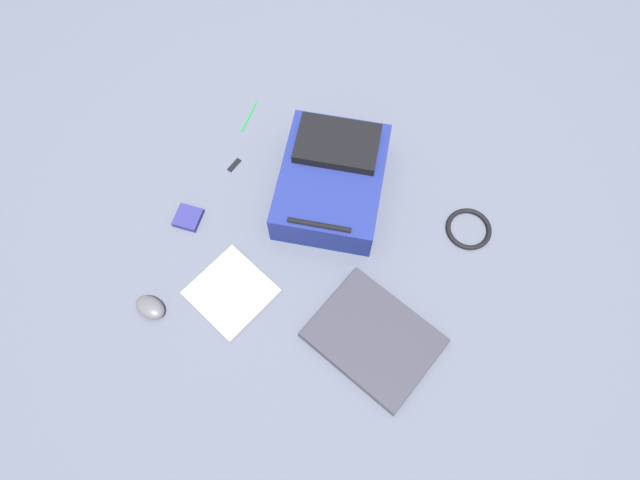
{
  "coord_description": "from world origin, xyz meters",
  "views": [
    {
      "loc": [
        -0.26,
        0.65,
        1.57
      ],
      "look_at": [
        -0.0,
        0.03,
        0.02
      ],
      "focal_mm": 29.6,
      "sensor_mm": 36.0,
      "label": 1
    }
  ],
  "objects_px": {
    "laptop": "(374,338)",
    "computer_mouse": "(150,307)",
    "earbud_pouch": "(188,218)",
    "book_comic": "(231,292)",
    "pen_black": "(249,116)",
    "usb_stick": "(234,165)",
    "backpack": "(332,179)",
    "cable_coil": "(469,229)"
  },
  "relations": [
    {
      "from": "laptop",
      "to": "computer_mouse",
      "type": "height_order",
      "value": "computer_mouse"
    },
    {
      "from": "earbud_pouch",
      "to": "book_comic",
      "type": "bearing_deg",
      "value": 144.12
    },
    {
      "from": "book_comic",
      "to": "pen_black",
      "type": "xyz_separation_m",
      "value": [
        0.23,
        -0.63,
        -0.0
      ]
    },
    {
      "from": "computer_mouse",
      "to": "usb_stick",
      "type": "bearing_deg",
      "value": -170.94
    },
    {
      "from": "backpack",
      "to": "usb_stick",
      "type": "xyz_separation_m",
      "value": [
        0.35,
        0.04,
        -0.07
      ]
    },
    {
      "from": "laptop",
      "to": "computer_mouse",
      "type": "distance_m",
      "value": 0.69
    },
    {
      "from": "computer_mouse",
      "to": "usb_stick",
      "type": "xyz_separation_m",
      "value": [
        -0.01,
        -0.56,
        -0.01
      ]
    },
    {
      "from": "backpack",
      "to": "usb_stick",
      "type": "bearing_deg",
      "value": 6.35
    },
    {
      "from": "cable_coil",
      "to": "earbud_pouch",
      "type": "xyz_separation_m",
      "value": [
        0.87,
        0.31,
        0.0
      ]
    },
    {
      "from": "pen_black",
      "to": "earbud_pouch",
      "type": "xyz_separation_m",
      "value": [
        0.01,
        0.45,
        0.01
      ]
    },
    {
      "from": "computer_mouse",
      "to": "earbud_pouch",
      "type": "bearing_deg",
      "value": -162.84
    },
    {
      "from": "backpack",
      "to": "computer_mouse",
      "type": "relative_size",
      "value": 4.88
    },
    {
      "from": "book_comic",
      "to": "computer_mouse",
      "type": "distance_m",
      "value": 0.25
    },
    {
      "from": "laptop",
      "to": "computer_mouse",
      "type": "bearing_deg",
      "value": 14.41
    },
    {
      "from": "computer_mouse",
      "to": "usb_stick",
      "type": "relative_size",
      "value": 1.71
    },
    {
      "from": "pen_black",
      "to": "earbud_pouch",
      "type": "distance_m",
      "value": 0.45
    },
    {
      "from": "backpack",
      "to": "book_comic",
      "type": "height_order",
      "value": "backpack"
    },
    {
      "from": "backpack",
      "to": "computer_mouse",
      "type": "bearing_deg",
      "value": 59.08
    },
    {
      "from": "laptop",
      "to": "cable_coil",
      "type": "height_order",
      "value": "laptop"
    },
    {
      "from": "backpack",
      "to": "book_comic",
      "type": "relative_size",
      "value": 1.68
    },
    {
      "from": "cable_coil",
      "to": "pen_black",
      "type": "distance_m",
      "value": 0.87
    },
    {
      "from": "backpack",
      "to": "computer_mouse",
      "type": "xyz_separation_m",
      "value": [
        0.36,
        0.6,
        -0.05
      ]
    },
    {
      "from": "computer_mouse",
      "to": "usb_stick",
      "type": "distance_m",
      "value": 0.56
    },
    {
      "from": "earbud_pouch",
      "to": "usb_stick",
      "type": "bearing_deg",
      "value": -101.47
    },
    {
      "from": "laptop",
      "to": "book_comic",
      "type": "distance_m",
      "value": 0.46
    },
    {
      "from": "cable_coil",
      "to": "earbud_pouch",
      "type": "distance_m",
      "value": 0.92
    },
    {
      "from": "cable_coil",
      "to": "earbud_pouch",
      "type": "height_order",
      "value": "earbud_pouch"
    },
    {
      "from": "earbud_pouch",
      "to": "usb_stick",
      "type": "xyz_separation_m",
      "value": [
        -0.05,
        -0.24,
        -0.01
      ]
    },
    {
      "from": "earbud_pouch",
      "to": "computer_mouse",
      "type": "bearing_deg",
      "value": 97.03
    },
    {
      "from": "book_comic",
      "to": "pen_black",
      "type": "bearing_deg",
      "value": -69.43
    },
    {
      "from": "cable_coil",
      "to": "usb_stick",
      "type": "xyz_separation_m",
      "value": [
        0.82,
        0.07,
        -0.0
      ]
    },
    {
      "from": "computer_mouse",
      "to": "pen_black",
      "type": "distance_m",
      "value": 0.77
    },
    {
      "from": "backpack",
      "to": "pen_black",
      "type": "distance_m",
      "value": 0.43
    },
    {
      "from": "laptop",
      "to": "usb_stick",
      "type": "bearing_deg",
      "value": -30.74
    },
    {
      "from": "cable_coil",
      "to": "pen_black",
      "type": "relative_size",
      "value": 1.09
    },
    {
      "from": "laptop",
      "to": "pen_black",
      "type": "distance_m",
      "value": 0.91
    },
    {
      "from": "pen_black",
      "to": "book_comic",
      "type": "bearing_deg",
      "value": 110.57
    },
    {
      "from": "computer_mouse",
      "to": "usb_stick",
      "type": "height_order",
      "value": "computer_mouse"
    },
    {
      "from": "laptop",
      "to": "book_comic",
      "type": "relative_size",
      "value": 1.5
    },
    {
      "from": "cable_coil",
      "to": "pen_black",
      "type": "bearing_deg",
      "value": -9.12
    },
    {
      "from": "computer_mouse",
      "to": "cable_coil",
      "type": "xyz_separation_m",
      "value": [
        -0.83,
        -0.63,
        -0.01
      ]
    },
    {
      "from": "computer_mouse",
      "to": "book_comic",
      "type": "bearing_deg",
      "value": 134.29
    }
  ]
}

